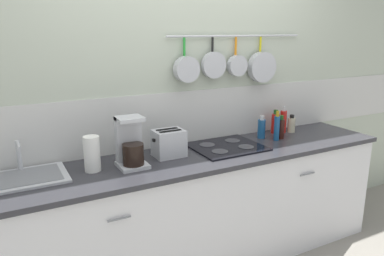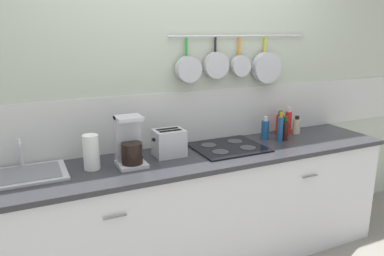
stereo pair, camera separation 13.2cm
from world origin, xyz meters
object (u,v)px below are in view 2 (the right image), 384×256
Objects in this scene: toaster at (169,143)px; bottle_olive_oil at (285,130)px; bottle_cooking_wine at (280,129)px; paper_towel_roll at (91,152)px; bottle_dish_soap at (288,122)px; coffee_maker at (130,145)px; bottle_sesame_oil at (280,124)px; bottle_vinegar at (297,126)px; bottle_hot_sauce at (265,129)px.

bottle_olive_oil reaches higher than toaster.
bottle_cooking_wine reaches higher than bottle_olive_oil.
paper_towel_roll is 0.97× the size of bottle_dish_soap.
coffee_maker is 1.62× the size of bottle_sesame_oil.
bottle_sesame_oil is (1.38, 0.19, -0.05)m from coffee_maker.
toaster is (0.55, 0.03, -0.02)m from paper_towel_roll.
bottle_cooking_wine is 1.03× the size of bottle_dish_soap.
coffee_maker reaches higher than toaster.
toaster is at bearing 176.78° from bottle_cooking_wine.
toaster is at bearing -176.21° from bottle_vinegar.
bottle_hot_sauce is 0.92× the size of bottle_sesame_oil.
bottle_dish_soap reaches higher than bottle_vinegar.
bottle_sesame_oil is (1.08, 0.12, -0.01)m from toaster.
bottle_vinegar is at bearing 3.97° from bottle_hot_sauce.
bottle_sesame_oil is at bearing 6.56° from toaster.
bottle_vinegar is (0.15, -0.04, -0.02)m from bottle_sesame_oil.
paper_towel_roll is 0.69× the size of coffee_maker.
bottle_dish_soap is 0.09m from bottle_vinegar.
bottle_cooking_wine is 0.07m from bottle_olive_oil.
bottle_sesame_oil is at bearing 7.64° from coffee_maker.
bottle_olive_oil is 1.27× the size of bottle_vinegar.
coffee_maker reaches higher than bottle_cooking_wine.
coffee_maker is 1.37× the size of bottle_cooking_wine.
bottle_cooking_wine reaches higher than bottle_vinegar.
paper_towel_roll is at bearing -180.00° from bottle_olive_oil.
bottle_olive_oil is at bearing -114.84° from bottle_sesame_oil.
bottle_olive_oil is at bearing -152.40° from bottle_vinegar.
bottle_olive_oil is 0.84× the size of bottle_dish_soap.
toaster is 0.88m from bottle_hot_sauce.
bottle_dish_soap is at bearing 6.60° from coffee_maker.
paper_towel_roll is 1.78m from bottle_vinegar.
bottle_vinegar is at bearing 3.79° from toaster.
paper_towel_roll is 1.64m from bottle_sesame_oil.
bottle_dish_soap is (0.21, 0.16, -0.00)m from bottle_cooking_wine.
coffee_maker reaches higher than bottle_vinegar.
paper_towel_roll is 0.55m from toaster.
bottle_sesame_oil reaches higher than bottle_hot_sauce.
bottle_sesame_oil is at bearing 167.36° from bottle_dish_soap.
bottle_dish_soap reaches higher than paper_towel_roll.
bottle_vinegar is (1.23, 0.08, -0.03)m from toaster.
bottle_cooking_wine is at bearing -0.70° from paper_towel_roll.
coffee_maker is 1.25m from bottle_cooking_wine.
toaster is at bearing 11.39° from coffee_maker.
bottle_cooking_wine reaches higher than toaster.
paper_towel_roll is at bearing -176.27° from bottle_vinegar.
bottle_dish_soap is (0.15, 0.14, 0.02)m from bottle_olive_oil.
bottle_sesame_oil reaches higher than bottle_olive_oil.
bottle_olive_oil is 0.25m from bottle_vinegar.
bottle_cooking_wine is at bearing -127.46° from bottle_sesame_oil.
bottle_olive_oil reaches higher than bottle_vinegar.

